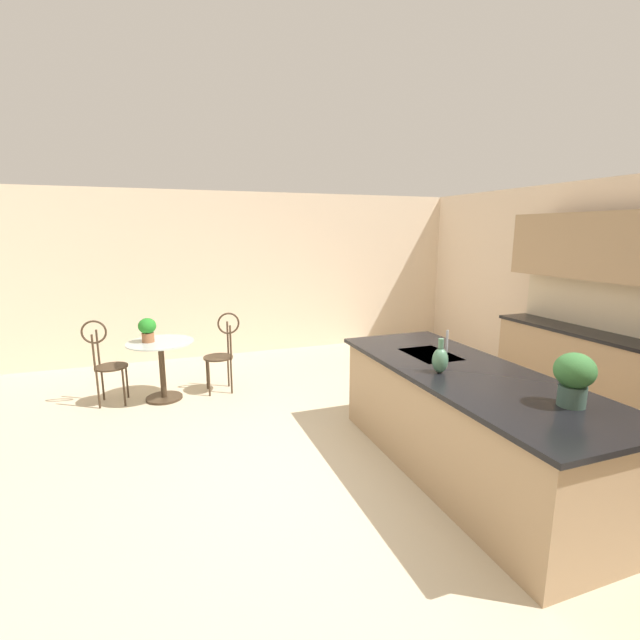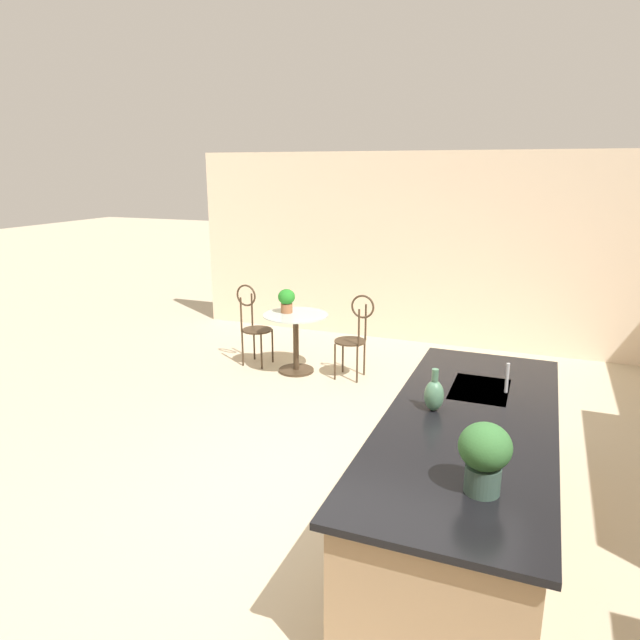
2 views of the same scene
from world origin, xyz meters
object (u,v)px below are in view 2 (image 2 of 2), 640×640
chair_by_island (253,321)px  vase_on_counter (434,395)px  potted_plant_counter_far (485,454)px  bistro_table (296,337)px  potted_plant_on_table (287,299)px  chair_near_window (355,333)px

chair_by_island → vase_on_counter: vase_on_counter is taller
potted_plant_counter_far → vase_on_counter: bearing=-155.5°
bistro_table → chair_by_island: bearing=-97.0°
chair_by_island → potted_plant_on_table: 0.60m
bistro_table → chair_near_window: bearing=93.8°
chair_near_window → potted_plant_on_table: size_ratio=3.51×
bistro_table → chair_near_window: chair_near_window is taller
vase_on_counter → potted_plant_on_table: bearing=-139.2°
bistro_table → potted_plant_counter_far: 4.44m
bistro_table → potted_plant_counter_far: (3.54, 2.59, 0.68)m
potted_plant_on_table → potted_plant_counter_far: (3.57, 2.72, 0.22)m
bistro_table → vase_on_counter: (2.64, 2.18, 0.58)m
potted_plant_on_table → potted_plant_counter_far: size_ratio=0.81×
bistro_table → vase_on_counter: vase_on_counter is taller
potted_plant_counter_far → chair_near_window: bearing=-152.9°
chair_by_island → potted_plant_counter_far: size_ratio=2.86×
potted_plant_on_table → potted_plant_counter_far: 4.50m
bistro_table → potted_plant_on_table: (-0.03, -0.14, 0.46)m
bistro_table → chair_near_window: (-0.05, 0.75, 0.13)m
chair_by_island → vase_on_counter: bearing=46.0°
potted_plant_on_table → chair_by_island: bearing=-94.9°
chair_near_window → bistro_table: bearing=-86.2°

